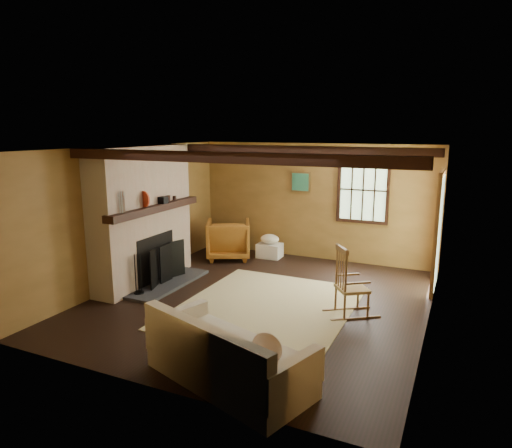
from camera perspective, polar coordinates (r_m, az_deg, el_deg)
The scene contains 10 objects.
ground at distance 7.37m, azimuth 0.48°, elevation -9.54°, with size 5.50×5.50×0.00m, color black.
room_envelope at distance 7.09m, azimuth 2.99°, elevation 3.29°, with size 5.02×5.52×2.44m.
fireplace at distance 8.19m, azimuth -13.85°, elevation 0.34°, with size 1.02×2.30×2.40m.
rug at distance 7.12m, azimuth 1.30°, elevation -10.29°, with size 2.50×3.00×0.01m, color beige.
rocking_chair at distance 6.83m, azimuth 11.63°, elevation -7.61°, with size 0.84×0.76×1.05m.
sofa at distance 5.08m, azimuth -3.80°, elevation -16.55°, with size 2.06×1.40×0.77m.
firewood_pile at distance 10.28m, azimuth -3.90°, elevation -2.60°, with size 0.72×0.13×0.26m.
laundry_basket at distance 9.71m, azimuth 1.72°, elevation -3.33°, with size 0.50×0.38×0.30m, color white.
basket_pillow at distance 9.64m, azimuth 1.73°, elevation -1.89°, with size 0.40×0.32×0.20m, color silver.
armchair at distance 9.60m, azimuth -3.47°, elevation -1.93°, with size 0.87×0.90×0.82m, color #BF6026.
Camera 1 is at (2.82, -6.26, 2.68)m, focal length 32.00 mm.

